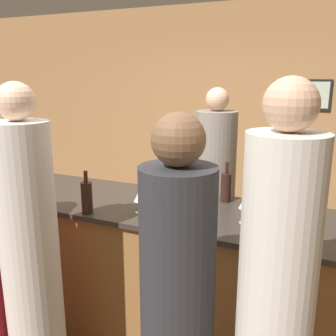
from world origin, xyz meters
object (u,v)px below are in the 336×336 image
bartender (214,203)px  guest_0 (31,265)px  guest_2 (177,323)px  wine_bottle_0 (249,191)px  guest_1 (273,332)px  wine_bottle_1 (226,187)px  wine_bottle_2 (87,197)px

bartender → guest_0: guest_0 is taller
bartender → guest_2: 1.66m
guest_2 → wine_bottle_0: guest_2 is taller
guest_0 → guest_1: guest_1 is taller
guest_0 → guest_1: 1.36m
guest_1 → wine_bottle_1: size_ratio=6.71×
guest_1 → wine_bottle_0: guest_1 is taller
wine_bottle_0 → wine_bottle_2: 1.11m
bartender → guest_2: (0.31, -1.63, -0.02)m
wine_bottle_1 → guest_0: bearing=-128.6°
bartender → guest_1: 1.77m
wine_bottle_0 → guest_0: bearing=-134.9°
wine_bottle_1 → wine_bottle_0: bearing=-11.6°
bartender → wine_bottle_2: (-0.56, -1.08, 0.32)m
bartender → wine_bottle_0: size_ratio=6.58×
guest_2 → guest_1: bearing=1.9°
guest_0 → guest_1: size_ratio=0.99×
wine_bottle_0 → wine_bottle_1: size_ratio=0.97×
guest_2 → wine_bottle_1: bearing=94.3°
guest_0 → guest_1: (1.36, -0.07, 0.02)m
wine_bottle_2 → guest_2: bearing=-32.1°
guest_0 → guest_2: guest_0 is taller
guest_0 → wine_bottle_2: 0.55m
guest_1 → guest_2: size_ratio=1.08×
guest_1 → guest_2: bearing=-178.1°
bartender → wine_bottle_2: bartender is taller
bartender → guest_1: bearing=114.5°
bartender → guest_1: guest_1 is taller
bartender → guest_0: size_ratio=0.96×
guest_1 → wine_bottle_2: (-1.29, 0.53, 0.26)m
guest_1 → wine_bottle_1: (-0.51, 1.13, 0.26)m
guest_1 → wine_bottle_2: guest_1 is taller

